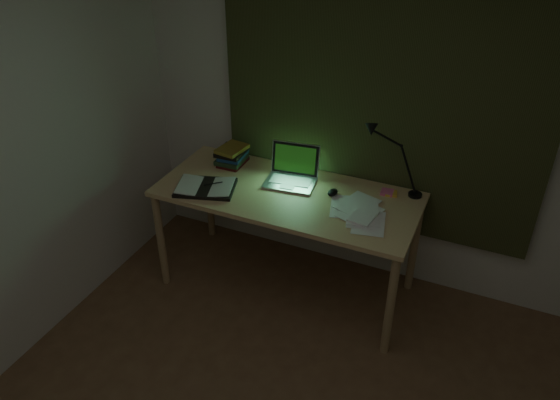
# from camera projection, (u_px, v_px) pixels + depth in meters

# --- Properties ---
(wall_back) EXTENTS (3.50, 0.00, 2.50)m
(wall_back) POSITION_uv_depth(u_px,v_px,m) (379.00, 118.00, 3.66)
(wall_back) COLOR silver
(wall_back) RESTS_ON ground
(curtain) EXTENTS (2.20, 0.06, 2.00)m
(curtain) POSITION_uv_depth(u_px,v_px,m) (380.00, 92.00, 3.52)
(curtain) COLOR #33361B
(curtain) RESTS_ON wall_back
(desk) EXTENTS (1.78, 0.78, 0.81)m
(desk) POSITION_uv_depth(u_px,v_px,m) (287.00, 241.00, 3.91)
(desk) COLOR tan
(desk) RESTS_ON floor
(laptop) EXTENTS (0.39, 0.42, 0.25)m
(laptop) POSITION_uv_depth(u_px,v_px,m) (290.00, 169.00, 3.72)
(laptop) COLOR silver
(laptop) RESTS_ON desk
(open_textbook) EXTENTS (0.46, 0.39, 0.03)m
(open_textbook) POSITION_uv_depth(u_px,v_px,m) (206.00, 187.00, 3.72)
(open_textbook) COLOR silver
(open_textbook) RESTS_ON desk
(book_stack) EXTENTS (0.19, 0.22, 0.15)m
(book_stack) POSITION_uv_depth(u_px,v_px,m) (232.00, 155.00, 4.00)
(book_stack) COLOR silver
(book_stack) RESTS_ON desk
(loose_papers) EXTENTS (0.39, 0.41, 0.02)m
(loose_papers) POSITION_uv_depth(u_px,v_px,m) (357.00, 214.00, 3.46)
(loose_papers) COLOR white
(loose_papers) RESTS_ON desk
(mouse) EXTENTS (0.07, 0.10, 0.04)m
(mouse) POSITION_uv_depth(u_px,v_px,m) (333.00, 192.00, 3.66)
(mouse) COLOR black
(mouse) RESTS_ON desk
(sticky_yellow) EXTENTS (0.09, 0.09, 0.02)m
(sticky_yellow) POSITION_uv_depth(u_px,v_px,m) (391.00, 193.00, 3.67)
(sticky_yellow) COLOR yellow
(sticky_yellow) RESTS_ON desk
(sticky_pink) EXTENTS (0.09, 0.09, 0.02)m
(sticky_pink) POSITION_uv_depth(u_px,v_px,m) (387.00, 192.00, 3.68)
(sticky_pink) COLOR pink
(sticky_pink) RESTS_ON desk
(desk_lamp) EXTENTS (0.38, 0.32, 0.50)m
(desk_lamp) POSITION_uv_depth(u_px,v_px,m) (420.00, 163.00, 3.52)
(desk_lamp) COLOR black
(desk_lamp) RESTS_ON desk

